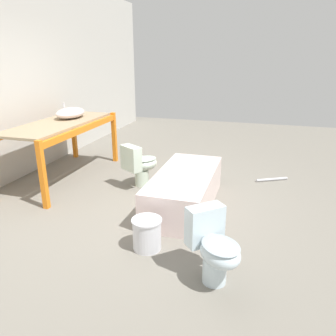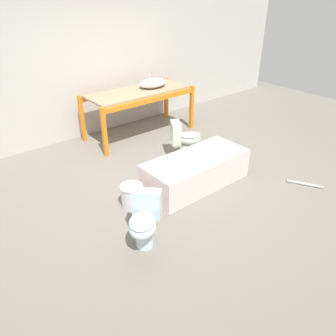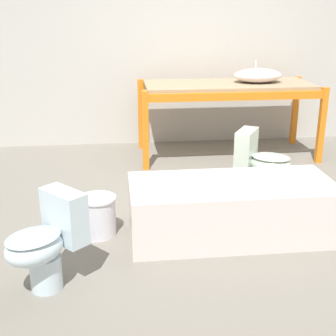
% 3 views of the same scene
% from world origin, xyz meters
% --- Properties ---
extents(ground_plane, '(12.00, 12.00, 0.00)m').
position_xyz_m(ground_plane, '(0.00, 0.00, 0.00)').
color(ground_plane, slate).
extents(shelving_rack, '(2.15, 0.92, 0.91)m').
position_xyz_m(shelving_rack, '(0.59, 1.59, 0.80)').
color(shelving_rack, orange).
rests_on(shelving_rack, ground_plane).
extents(sink_basin, '(0.59, 0.40, 0.25)m').
position_xyz_m(sink_basin, '(0.95, 1.59, 1.00)').
color(sink_basin, silver).
rests_on(sink_basin, shelving_rack).
extents(bathtub_main, '(1.65, 0.71, 0.46)m').
position_xyz_m(bathtub_main, '(0.13, -0.55, 0.27)').
color(bathtub_main, silver).
rests_on(bathtub_main, ground_plane).
extents(toilet_near, '(0.61, 0.59, 0.65)m').
position_xyz_m(toilet_near, '(-1.27, -1.15, 0.34)').
color(toilet_near, silver).
rests_on(toilet_near, ground_plane).
extents(toilet_far, '(0.62, 0.55, 0.65)m').
position_xyz_m(toilet_far, '(0.63, 0.27, 0.34)').
color(toilet_far, silver).
rests_on(toilet_far, ground_plane).
extents(bucket_white, '(0.31, 0.31, 0.33)m').
position_xyz_m(bucket_white, '(-0.96, -0.42, 0.17)').
color(bucket_white, silver).
rests_on(bucket_white, ground_plane).
extents(loose_pipe, '(0.29, 0.48, 0.04)m').
position_xyz_m(loose_pipe, '(1.40, -1.66, 0.02)').
color(loose_pipe, '#B7B7BC').
rests_on(loose_pipe, ground_plane).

